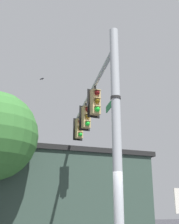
# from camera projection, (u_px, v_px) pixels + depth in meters

# --- Properties ---
(signal_pole) EXTENTS (0.28, 0.28, 7.12)m
(signal_pole) POSITION_uv_depth(u_px,v_px,m) (117.00, 135.00, 8.92)
(signal_pole) COLOR #ADB2B7
(signal_pole) RESTS_ON ground
(mast_arm) EXTENTS (2.10, 7.77, 0.16)m
(mast_arm) POSITION_uv_depth(u_px,v_px,m) (91.00, 93.00, 13.54)
(mast_arm) COLOR #ADB2B7
(traffic_light_nearest_pole) EXTENTS (0.54, 0.49, 1.31)m
(traffic_light_nearest_pole) POSITION_uv_depth(u_px,v_px,m) (95.00, 102.00, 12.38)
(traffic_light_nearest_pole) COLOR black
(traffic_light_mid_inner) EXTENTS (0.54, 0.49, 1.31)m
(traffic_light_mid_inner) POSITION_uv_depth(u_px,v_px,m) (86.00, 117.00, 14.37)
(traffic_light_mid_inner) COLOR black
(traffic_light_mid_outer) EXTENTS (0.54, 0.49, 1.31)m
(traffic_light_mid_outer) POSITION_uv_depth(u_px,v_px,m) (79.00, 129.00, 16.37)
(traffic_light_mid_outer) COLOR black
(street_name_sign) EXTENTS (0.46, 1.31, 0.22)m
(street_name_sign) POSITION_uv_depth(u_px,v_px,m) (113.00, 101.00, 9.58)
(street_name_sign) COLOR #147238
(bird_flying) EXTENTS (0.24, 0.24, 0.10)m
(bird_flying) POSITION_uv_depth(u_px,v_px,m) (42.00, 79.00, 19.83)
(bird_flying) COLOR black
(storefront_building) EXTENTS (14.53, 8.08, 5.07)m
(storefront_building) POSITION_uv_depth(u_px,v_px,m) (34.00, 193.00, 19.29)
(storefront_building) COLOR #33473D
(storefront_building) RESTS_ON ground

